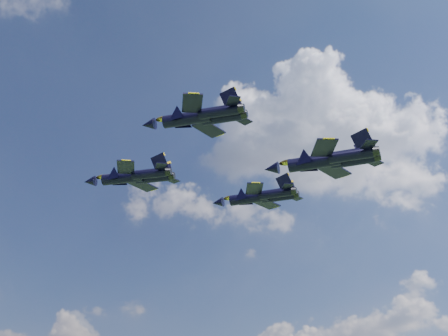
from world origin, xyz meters
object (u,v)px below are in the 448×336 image
jet_lead (120,178)px  jet_left (184,119)px  jet_right (247,198)px  jet_slot (310,162)px

jet_lead → jet_left: size_ratio=1.04×
jet_lead → jet_right: size_ratio=0.90×
jet_left → jet_right: bearing=-0.3°
jet_left → jet_slot: jet_left is taller
jet_lead → jet_left: jet_left is taller
jet_lead → jet_slot: size_ratio=0.87×
jet_lead → jet_left: bearing=-134.0°
jet_right → jet_slot: jet_right is taller
jet_left → jet_slot: bearing=-44.1°
jet_left → jet_right: size_ratio=0.86×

